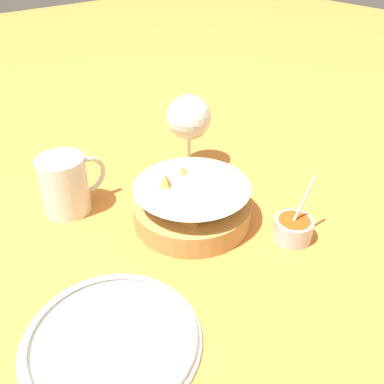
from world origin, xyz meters
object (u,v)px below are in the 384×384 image
at_px(wine_glass, 189,119).
at_px(side_plate, 111,339).
at_px(sauce_cup, 293,228).
at_px(beer_mug, 66,186).
at_px(food_basket, 191,204).

bearing_deg(wine_glass, side_plate, -141.95).
relative_size(sauce_cup, wine_glass, 0.69).
xyz_separation_m(wine_glass, beer_mug, (-0.27, 0.02, -0.06)).
bearing_deg(side_plate, beer_mug, 73.21).
xyz_separation_m(sauce_cup, side_plate, (-0.34, 0.01, -0.01)).
distance_m(wine_glass, beer_mug, 0.28).
bearing_deg(food_basket, side_plate, -151.25).
bearing_deg(beer_mug, sauce_cup, -51.61).
bearing_deg(beer_mug, side_plate, -106.79).
xyz_separation_m(beer_mug, side_plate, (-0.09, -0.30, -0.04)).
bearing_deg(sauce_cup, food_basket, 124.29).
bearing_deg(beer_mug, wine_glass, -4.32).
bearing_deg(wine_glass, sauce_cup, -93.61).
relative_size(food_basket, wine_glass, 1.30).
height_order(food_basket, side_plate, food_basket).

